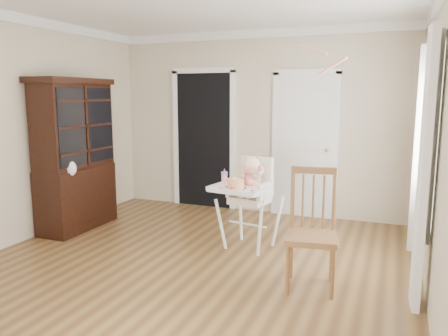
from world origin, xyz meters
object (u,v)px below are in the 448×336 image
at_px(high_chair, 250,192).
at_px(cake, 236,184).
at_px(sippy_cup, 224,177).
at_px(china_cabinet, 75,155).
at_px(dining_chair, 312,233).

relative_size(high_chair, cake, 4.49).
xyz_separation_m(sippy_cup, china_cabinet, (-2.09, -0.06, 0.17)).
relative_size(cake, china_cabinet, 0.12).
relative_size(sippy_cup, dining_chair, 0.16).
relative_size(cake, sippy_cup, 1.34).
relative_size(cake, dining_chair, 0.22).
height_order(high_chair, sippy_cup, high_chair).
bearing_deg(cake, high_chair, 71.79).
bearing_deg(dining_chair, sippy_cup, 138.76).
xyz_separation_m(high_chair, dining_chair, (0.86, -0.79, -0.15)).
bearing_deg(sippy_cup, china_cabinet, -178.26).
xyz_separation_m(high_chair, cake, (-0.08, -0.25, 0.14)).
height_order(sippy_cup, china_cabinet, china_cabinet).
bearing_deg(sippy_cup, cake, -43.09).
bearing_deg(china_cabinet, cake, -3.29).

